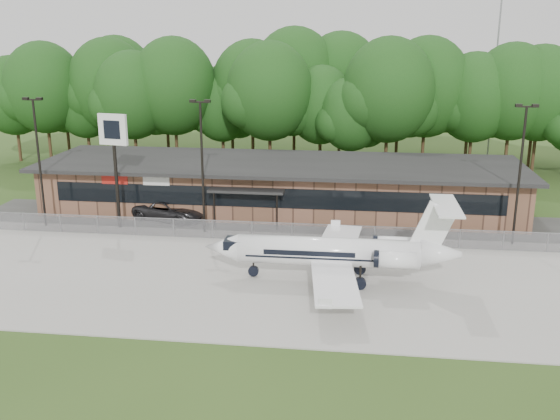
# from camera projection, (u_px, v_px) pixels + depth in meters

# --- Properties ---
(ground) EXTENTS (160.00, 160.00, 0.00)m
(ground) POSITION_uv_depth(u_px,v_px,m) (222.00, 335.00, 31.97)
(ground) COLOR #2C491A
(ground) RESTS_ON ground
(apron) EXTENTS (64.00, 18.00, 0.08)m
(apron) POSITION_uv_depth(u_px,v_px,m) (249.00, 276.00, 39.59)
(apron) COLOR #9E9B93
(apron) RESTS_ON ground
(parking_lot) EXTENTS (50.00, 9.00, 0.06)m
(parking_lot) POSITION_uv_depth(u_px,v_px,m) (274.00, 223.00, 50.56)
(parking_lot) COLOR #383835
(parking_lot) RESTS_ON ground
(terminal) EXTENTS (41.00, 11.65, 4.30)m
(terminal) POSITION_uv_depth(u_px,v_px,m) (281.00, 185.00, 54.20)
(terminal) COLOR brown
(terminal) RESTS_ON ground
(fence) EXTENTS (46.00, 0.04, 1.52)m
(fence) POSITION_uv_depth(u_px,v_px,m) (265.00, 232.00, 46.06)
(fence) COLOR gray
(fence) RESTS_ON ground
(treeline) EXTENTS (72.00, 12.00, 15.00)m
(treeline) POSITION_uv_depth(u_px,v_px,m) (301.00, 101.00, 69.96)
(treeline) COLOR #123611
(treeline) RESTS_ON ground
(radio_mast) EXTENTS (0.20, 0.20, 25.00)m
(radio_mast) POSITION_uv_depth(u_px,v_px,m) (497.00, 55.00, 71.62)
(radio_mast) COLOR gray
(radio_mast) RESTS_ON ground
(light_pole_left) EXTENTS (1.55, 0.30, 10.23)m
(light_pole_left) POSITION_uv_depth(u_px,v_px,m) (38.00, 153.00, 48.26)
(light_pole_left) COLOR black
(light_pole_left) RESTS_ON ground
(light_pole_mid) EXTENTS (1.55, 0.30, 10.23)m
(light_pole_mid) POSITION_uv_depth(u_px,v_px,m) (202.00, 157.00, 46.67)
(light_pole_mid) COLOR black
(light_pole_mid) RESTS_ON ground
(light_pole_right) EXTENTS (1.55, 0.30, 10.23)m
(light_pole_right) POSITION_uv_depth(u_px,v_px,m) (521.00, 165.00, 43.86)
(light_pole_right) COLOR black
(light_pole_right) RESTS_ON ground
(business_jet) EXTENTS (15.80, 14.02, 5.34)m
(business_jet) POSITION_uv_depth(u_px,v_px,m) (337.00, 253.00, 38.29)
(business_jet) COLOR white
(business_jet) RESTS_ON ground
(suv) EXTENTS (6.66, 4.48, 1.70)m
(suv) POSITION_uv_depth(u_px,v_px,m) (170.00, 210.00, 51.25)
(suv) COLOR #343336
(suv) RESTS_ON ground
(pole_sign) EXTENTS (2.38, 0.71, 9.04)m
(pole_sign) POSITION_uv_depth(u_px,v_px,m) (114.00, 142.00, 47.55)
(pole_sign) COLOR black
(pole_sign) RESTS_ON ground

